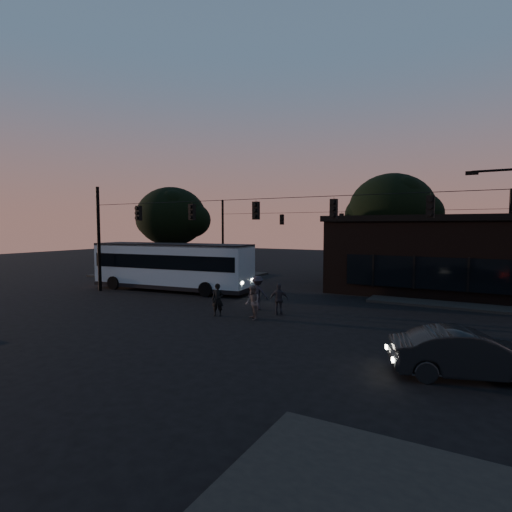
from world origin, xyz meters
The scene contains 14 objects.
ground centered at (0.00, 0.00, 0.00)m, with size 120.00×120.00×0.00m, color black.
sidewalk_far_right centered at (12.00, 14.00, 0.07)m, with size 14.00×10.00×0.15m, color black.
sidewalk_far_left centered at (-14.00, 14.00, 0.07)m, with size 14.00×10.00×0.15m, color black.
building centered at (9.00, 15.97, 2.71)m, with size 15.40×10.41×5.40m.
tree_behind centered at (4.00, 22.00, 6.19)m, with size 7.60×7.60×9.43m.
tree_left centered at (-14.00, 13.00, 5.57)m, with size 6.40×6.40×8.30m.
signal_rig_near centered at (0.00, 4.00, 4.45)m, with size 26.24×0.30×7.50m.
signal_rig_far centered at (0.00, 20.00, 4.20)m, with size 26.24×0.30×7.50m.
bus centered at (-8.53, 6.67, 1.92)m, with size 12.38×4.10×3.42m.
car centered at (10.80, -1.96, 0.75)m, with size 1.59×4.55×1.50m, color black.
pedestrian_a centered at (-0.82, 1.38, 0.85)m, with size 0.62×0.41×1.69m, color black.
pedestrian_b centered at (1.17, 1.55, 0.86)m, with size 0.83×0.65×1.72m, color #50494A.
pedestrian_c centered at (1.87, 3.16, 0.83)m, with size 0.98×0.41×1.66m, color #25252D.
pedestrian_d centered at (0.22, 3.80, 0.95)m, with size 1.23×0.71×1.90m, color black.
Camera 1 is at (10.93, -15.61, 4.66)m, focal length 28.00 mm.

